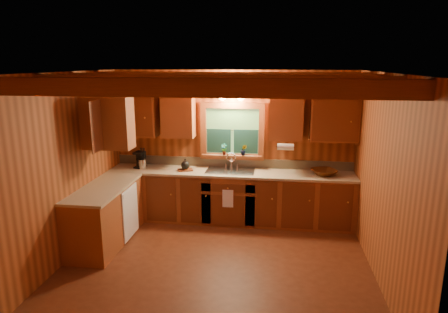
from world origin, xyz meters
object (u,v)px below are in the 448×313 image
sink (230,174)px  cutting_board (185,170)px  wicker_basket (324,172)px  coffee_maker (140,159)px

sink → cutting_board: 0.78m
wicker_basket → coffee_maker: bearing=178.6°
sink → wicker_basket: (1.56, -0.04, 0.09)m
cutting_board → wicker_basket: 2.34m
sink → coffee_maker: 1.63m
cutting_board → wicker_basket: (2.34, 0.03, 0.04)m
sink → wicker_basket: size_ratio=2.03×
cutting_board → wicker_basket: bearing=-20.5°
sink → wicker_basket: sink is taller
coffee_maker → wicker_basket: size_ratio=0.71×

